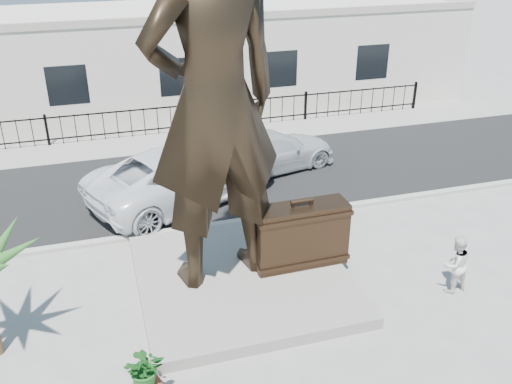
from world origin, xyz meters
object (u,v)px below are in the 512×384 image
(tourist, at_px, (455,264))
(car_white, at_px, (184,174))
(statue, at_px, (214,103))
(suitcase, at_px, (301,235))

(tourist, height_order, car_white, car_white)
(statue, bearing_deg, suitcase, 163.81)
(tourist, relative_size, car_white, 0.24)
(tourist, distance_m, car_white, 8.79)
(tourist, bearing_deg, suitcase, -36.48)
(statue, relative_size, car_white, 1.40)
(suitcase, bearing_deg, statue, 174.55)
(car_white, bearing_deg, tourist, -165.65)
(suitcase, distance_m, car_white, 5.49)
(tourist, bearing_deg, car_white, -59.74)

